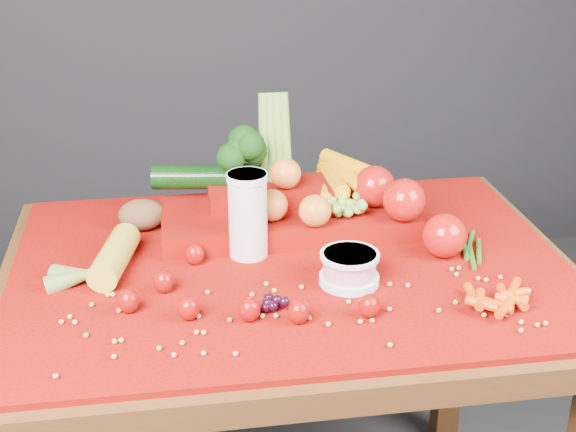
{
  "coord_description": "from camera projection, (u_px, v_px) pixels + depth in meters",
  "views": [
    {
      "loc": [
        -0.22,
        -1.35,
        1.47
      ],
      "look_at": [
        0.0,
        0.02,
        0.85
      ],
      "focal_mm": 50.0,
      "sensor_mm": 36.0,
      "label": 1
    }
  ],
  "objects": [
    {
      "name": "potato",
      "position": [
        142.0,
        215.0,
        1.66
      ],
      "size": [
        0.1,
        0.07,
        0.07
      ],
      "primitive_type": "ellipsoid",
      "color": "brown",
      "rests_on": "red_cloth"
    },
    {
      "name": "baby_carrot_pile",
      "position": [
        498.0,
        300.0,
        1.37
      ],
      "size": [
        0.18,
        0.17,
        0.03
      ],
      "primitive_type": null,
      "color": "#CA3C07",
      "rests_on": "red_cloth"
    },
    {
      "name": "milk_glass",
      "position": [
        248.0,
        212.0,
        1.53
      ],
      "size": [
        0.08,
        0.08,
        0.17
      ],
      "rotation": [
        0.0,
        0.0,
        0.34
      ],
      "color": "beige",
      "rests_on": "red_cloth"
    },
    {
      "name": "dark_grape_cluster",
      "position": [
        271.0,
        305.0,
        1.36
      ],
      "size": [
        0.06,
        0.05,
        0.03
      ],
      "primitive_type": null,
      "color": "black",
      "rests_on": "red_cloth"
    },
    {
      "name": "yogurt_bowl",
      "position": [
        349.0,
        267.0,
        1.45
      ],
      "size": [
        0.11,
        0.11,
        0.06
      ],
      "rotation": [
        0.0,
        0.0,
        -0.01
      ],
      "color": "silver",
      "rests_on": "red_cloth"
    },
    {
      "name": "red_cloth",
      "position": [
        290.0,
        265.0,
        1.54
      ],
      "size": [
        1.05,
        0.75,
        0.01
      ],
      "primitive_type": "cube",
      "color": "#7D0B04",
      "rests_on": "table"
    },
    {
      "name": "strawberry_scatter",
      "position": [
        226.0,
        294.0,
        1.38
      ],
      "size": [
        0.44,
        0.28,
        0.05
      ],
      "color": "#8A0006",
      "rests_on": "red_cloth"
    },
    {
      "name": "table",
      "position": [
        290.0,
        310.0,
        1.58
      ],
      "size": [
        1.1,
        0.8,
        0.75
      ],
      "color": "#3A1F0D",
      "rests_on": "ground"
    },
    {
      "name": "soybean_scatter",
      "position": [
        308.0,
        313.0,
        1.36
      ],
      "size": [
        0.84,
        0.24,
        0.01
      ],
      "primitive_type": null,
      "color": "olive",
      "rests_on": "red_cloth"
    },
    {
      "name": "corn_ear",
      "position": [
        94.0,
        269.0,
        1.46
      ],
      "size": [
        0.21,
        0.25,
        0.06
      ],
      "rotation": [
        0.0,
        0.0,
        1.35
      ],
      "color": "gold",
      "rests_on": "red_cloth"
    },
    {
      "name": "produce_mound",
      "position": [
        303.0,
        202.0,
        1.66
      ],
      "size": [
        0.6,
        0.37,
        0.27
      ],
      "color": "#7D0B04",
      "rests_on": "red_cloth"
    },
    {
      "name": "green_bean_pile",
      "position": [
        469.0,
        249.0,
        1.58
      ],
      "size": [
        0.14,
        0.12,
        0.01
      ],
      "primitive_type": null,
      "color": "#275F15",
      "rests_on": "red_cloth"
    }
  ]
}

